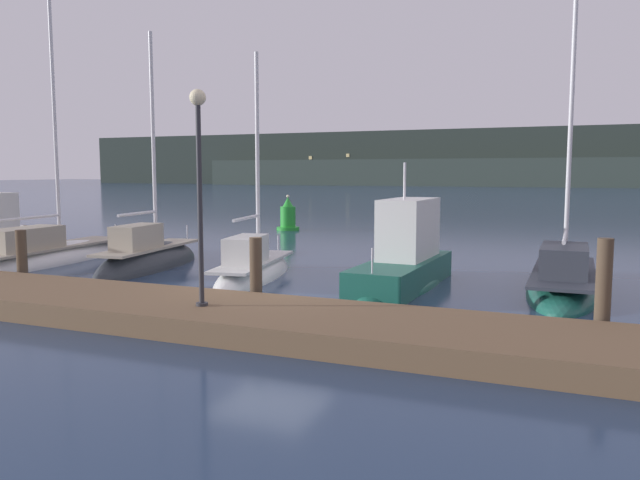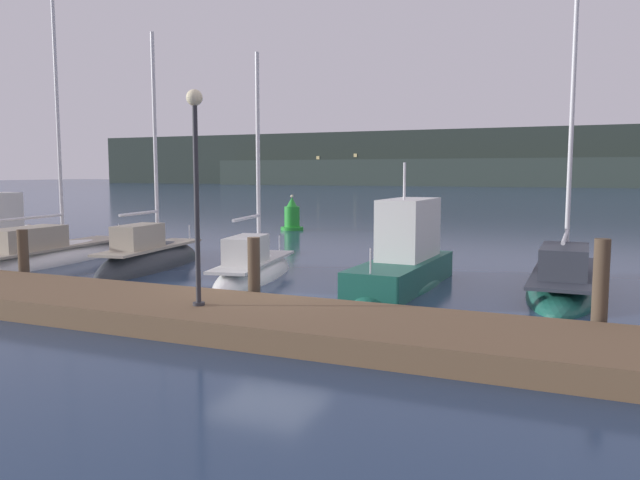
# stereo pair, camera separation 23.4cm
# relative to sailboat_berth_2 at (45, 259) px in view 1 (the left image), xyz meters

# --- Properties ---
(ground_plane) EXTENTS (400.00, 400.00, 0.00)m
(ground_plane) POSITION_rel_sailboat_berth_2_xyz_m (10.01, -2.89, -0.15)
(ground_plane) COLOR navy
(dock) EXTENTS (37.57, 2.80, 0.45)m
(dock) POSITION_rel_sailboat_berth_2_xyz_m (10.01, -5.18, 0.08)
(dock) COLOR brown
(dock) RESTS_ON ground
(mooring_pile_1) EXTENTS (0.28, 0.28, 1.55)m
(mooring_pile_1) POSITION_rel_sailboat_berth_2_xyz_m (2.90, -3.53, 0.63)
(mooring_pile_1) COLOR #4C3D2D
(mooring_pile_1) RESTS_ON ground
(mooring_pile_2) EXTENTS (0.28, 0.28, 1.64)m
(mooring_pile_2) POSITION_rel_sailboat_berth_2_xyz_m (10.01, -3.53, 0.67)
(mooring_pile_2) COLOR #4C3D2D
(mooring_pile_2) RESTS_ON ground
(mooring_pile_3) EXTENTS (0.28, 0.28, 1.91)m
(mooring_pile_3) POSITION_rel_sailboat_berth_2_xyz_m (17.13, -3.53, 0.81)
(mooring_pile_3) COLOR #4C3D2D
(mooring_pile_3) RESTS_ON ground
(sailboat_berth_2) EXTENTS (2.47, 8.33, 12.31)m
(sailboat_berth_2) POSITION_rel_sailboat_berth_2_xyz_m (0.00, 0.00, 0.00)
(sailboat_berth_2) COLOR white
(sailboat_berth_2) RESTS_ON ground
(sailboat_berth_3) EXTENTS (2.07, 5.79, 8.34)m
(sailboat_berth_3) POSITION_rel_sailboat_berth_2_xyz_m (4.01, 0.35, -0.01)
(sailboat_berth_3) COLOR #2D3338
(sailboat_berth_3) RESTS_ON ground
(sailboat_berth_4) EXTENTS (2.33, 5.74, 7.15)m
(sailboat_berth_4) POSITION_rel_sailboat_berth_2_xyz_m (7.98, 0.04, -0.00)
(sailboat_berth_4) COLOR white
(sailboat_berth_4) RESTS_ON ground
(motorboat_berth_5) EXTENTS (1.84, 5.76, 3.80)m
(motorboat_berth_5) POSITION_rel_sailboat_berth_2_xyz_m (12.33, 0.56, 0.34)
(motorboat_berth_5) COLOR #195647
(motorboat_berth_5) RESTS_ON ground
(sailboat_berth_6) EXTENTS (1.84, 6.85, 9.26)m
(sailboat_berth_6) POSITION_rel_sailboat_berth_2_xyz_m (16.37, 1.43, 0.01)
(sailboat_berth_6) COLOR #195647
(sailboat_berth_6) RESTS_ON ground
(channel_buoy) EXTENTS (1.22, 1.22, 1.89)m
(channel_buoy) POSITION_rel_sailboat_berth_2_xyz_m (2.30, 14.28, 0.55)
(channel_buoy) COLOR green
(channel_buoy) RESTS_ON ground
(dock_lamppost) EXTENTS (0.32, 0.32, 4.22)m
(dock_lamppost) POSITION_rel_sailboat_berth_2_xyz_m (9.82, -5.43, 3.11)
(dock_lamppost) COLOR #2D2D33
(dock_lamppost) RESTS_ON dock
(hillside_backdrop) EXTENTS (240.00, 23.00, 12.69)m
(hillside_backdrop) POSITION_rel_sailboat_berth_2_xyz_m (9.07, 131.73, 5.69)
(hillside_backdrop) COLOR #28332D
(hillside_backdrop) RESTS_ON ground
(rowboat_adrift) EXTENTS (2.77, 1.53, 0.56)m
(rowboat_adrift) POSITION_rel_sailboat_berth_2_xyz_m (-10.93, 8.61, -0.14)
(rowboat_adrift) COLOR white
(rowboat_adrift) RESTS_ON ground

